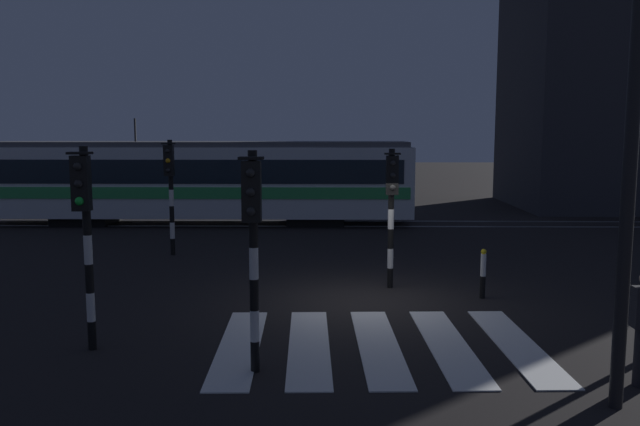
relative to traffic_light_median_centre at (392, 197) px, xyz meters
name	(u,v)px	position (x,y,z in m)	size (l,w,h in m)	color
ground_plane	(368,301)	(-0.58, -1.12, -2.16)	(120.00, 120.00, 0.00)	black
rail_near	(352,226)	(-0.58, 9.73, -2.15)	(80.00, 0.12, 0.03)	#59595E
rail_far	(351,221)	(-0.58, 11.16, -2.15)	(80.00, 0.12, 0.03)	#59595E
crosswalk_zebra	(378,345)	(-0.58, -4.08, -2.15)	(5.64, 4.23, 0.02)	silver
traffic_light_median_centre	(392,197)	(0.00, 0.00, 0.00)	(0.36, 0.42, 3.28)	black
traffic_light_kerb_mid_left	(253,229)	(-2.58, -5.42, 0.09)	(0.36, 0.42, 3.42)	black
traffic_light_corner_near_left	(85,218)	(-5.48, -4.43, 0.11)	(0.36, 0.42, 3.45)	black
traffic_light_corner_far_left	(170,180)	(-6.12, 3.96, 0.09)	(0.36, 0.42, 3.42)	black
tram	(200,180)	(-6.55, 10.44, -0.42)	(16.77, 2.58, 4.15)	silver
bollard_island_edge	(483,273)	(1.96, -0.86, -1.61)	(0.12, 0.12, 1.11)	black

